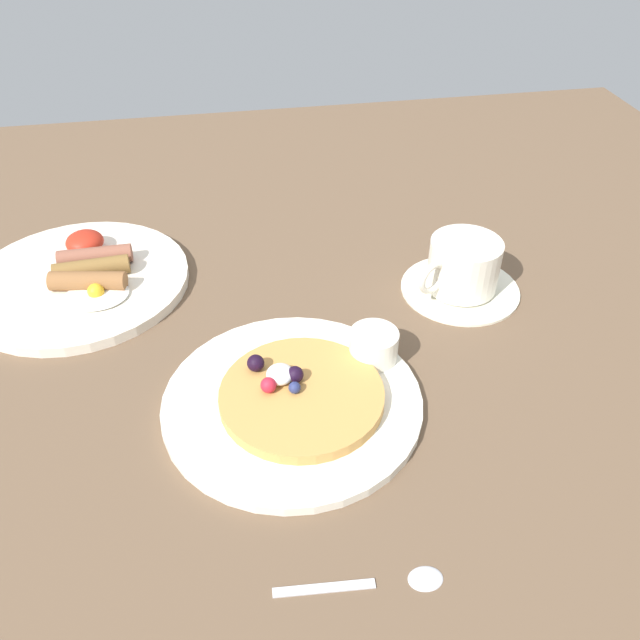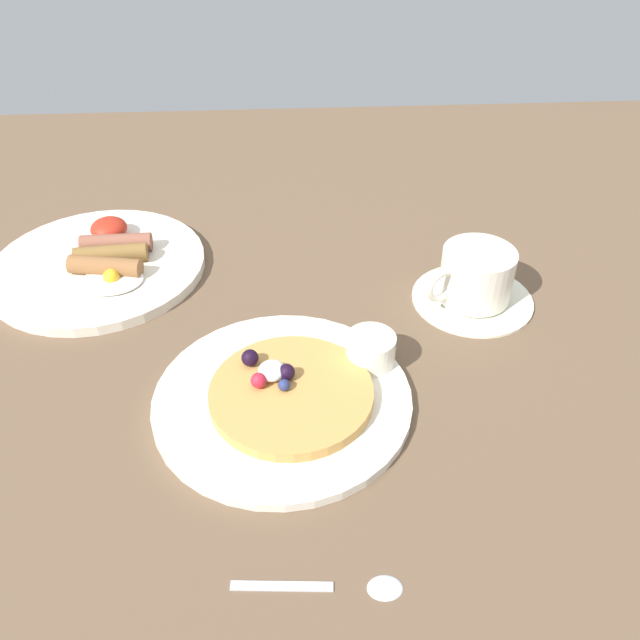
% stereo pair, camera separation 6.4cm
% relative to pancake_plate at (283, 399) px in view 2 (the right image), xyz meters
% --- Properties ---
extents(ground_plane, '(1.59, 1.46, 0.03)m').
position_rel_pancake_plate_xyz_m(ground_plane, '(-0.01, 0.08, -0.02)').
color(ground_plane, brown).
extents(pancake_plate, '(0.26, 0.26, 0.01)m').
position_rel_pancake_plate_xyz_m(pancake_plate, '(0.00, 0.00, 0.00)').
color(pancake_plate, white).
rests_on(pancake_plate, ground_plane).
extents(pancake_with_berries, '(0.17, 0.17, 0.03)m').
position_rel_pancake_plate_xyz_m(pancake_with_berries, '(0.01, -0.00, 0.01)').
color(pancake_with_berries, '#C88F48').
rests_on(pancake_with_berries, pancake_plate).
extents(syrup_ramekin, '(0.05, 0.05, 0.03)m').
position_rel_pancake_plate_xyz_m(syrup_ramekin, '(0.09, 0.05, 0.02)').
color(syrup_ramekin, white).
rests_on(syrup_ramekin, pancake_plate).
extents(breakfast_plate, '(0.27, 0.27, 0.01)m').
position_rel_pancake_plate_xyz_m(breakfast_plate, '(-0.24, 0.25, 0.00)').
color(breakfast_plate, white).
rests_on(breakfast_plate, ground_plane).
extents(fried_breakfast, '(0.10, 0.17, 0.03)m').
position_rel_pancake_plate_xyz_m(fried_breakfast, '(-0.22, 0.26, 0.02)').
color(fried_breakfast, brown).
rests_on(fried_breakfast, breakfast_plate).
extents(coffee_saucer, '(0.15, 0.15, 0.01)m').
position_rel_pancake_plate_xyz_m(coffee_saucer, '(0.23, 0.16, -0.00)').
color(coffee_saucer, white).
rests_on(coffee_saucer, ground_plane).
extents(coffee_cup, '(0.11, 0.09, 0.06)m').
position_rel_pancake_plate_xyz_m(coffee_cup, '(0.23, 0.16, 0.03)').
color(coffee_cup, white).
rests_on(coffee_cup, coffee_saucer).
extents(teaspoon, '(0.14, 0.02, 0.01)m').
position_rel_pancake_plate_xyz_m(teaspoon, '(0.05, -0.20, -0.00)').
color(teaspoon, silver).
rests_on(teaspoon, ground_plane).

